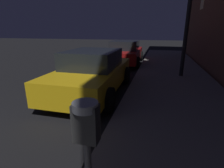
{
  "coord_description": "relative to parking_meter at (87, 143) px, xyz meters",
  "views": [
    {
      "loc": [
        4.91,
        -0.09,
        2.04
      ],
      "look_at": [
        4.14,
        2.79,
        1.1
      ],
      "focal_mm": 27.35,
      "sensor_mm": 36.0,
      "label": 1
    }
  ],
  "objects": [
    {
      "name": "car_red",
      "position": [
        -1.59,
        9.79,
        -0.51
      ],
      "size": [
        2.19,
        4.34,
        1.43
      ],
      "color": "maroon",
      "rests_on": "ground"
    },
    {
      "name": "parking_meter",
      "position": [
        0.0,
        0.0,
        0.0
      ],
      "size": [
        0.19,
        0.19,
        1.4
      ],
      "color": "#59595B",
      "rests_on": "sidewalk"
    },
    {
      "name": "car_yellow_cab",
      "position": [
        -1.59,
        4.2,
        -0.51
      ],
      "size": [
        2.06,
        4.26,
        1.43
      ],
      "color": "gold",
      "rests_on": "ground"
    }
  ]
}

